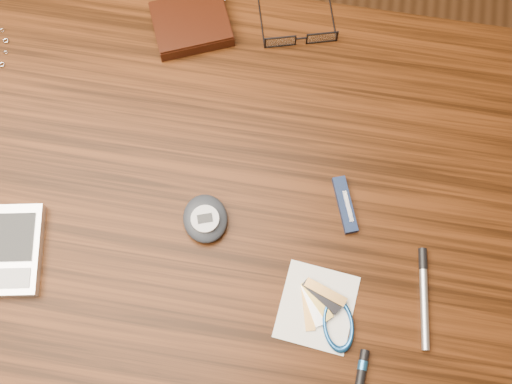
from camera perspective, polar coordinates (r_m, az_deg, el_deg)
ground at (r=1.61m, az=-1.27°, el=-9.31°), size 3.80×3.80×0.00m
desk at (r=0.98m, az=-2.08°, el=-3.16°), size 1.00×0.70×0.75m
wallet_and_card at (r=1.00m, az=-5.76°, el=14.70°), size 0.14×0.17×0.02m
eyeglasses at (r=0.98m, az=3.97°, el=13.66°), size 0.14×0.14×0.02m
pda_phone at (r=0.91m, az=-20.58°, el=-4.83°), size 0.09×0.13×0.02m
pedometer at (r=0.86m, az=-4.53°, el=-2.37°), size 0.08×0.08×0.03m
notepad_keys at (r=0.85m, az=6.38°, el=-10.78°), size 0.12×0.11×0.01m
pocket_knife at (r=0.88m, az=7.92°, el=-1.13°), size 0.04×0.08×0.01m
silver_pen at (r=0.88m, az=14.69°, el=-8.43°), size 0.03×0.13×0.01m
black_blue_pen at (r=0.84m, az=9.21°, el=-16.38°), size 0.02×0.09×0.01m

